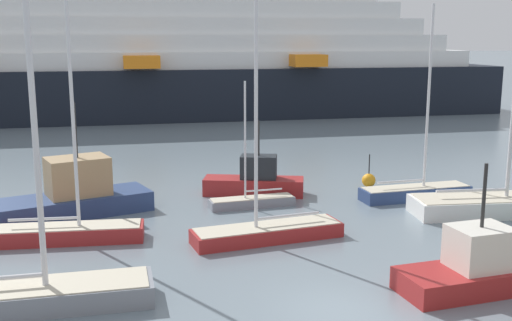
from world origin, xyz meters
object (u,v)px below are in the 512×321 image
Objects in this scene: sailboat_2 at (25,288)px; sailboat_3 at (494,202)px; sailboat_1 at (67,230)px; channel_buoy_0 at (369,180)px; sailboat_4 at (416,190)px; fishing_boat_0 at (74,195)px; fishing_boat_3 at (255,181)px; fishing_boat_2 at (484,268)px; sailboat_0 at (267,227)px; sailboat_5 at (252,200)px; cruise_ship at (56,61)px.

sailboat_2 is 20.29m from sailboat_3.
sailboat_1 is 5.18× the size of channel_buoy_0.
sailboat_4 is 16.41m from fishing_boat_0.
fishing_boat_3 is at bearing 37.12° from sailboat_1.
fishing_boat_2 is 3.37× the size of channel_buoy_0.
sailboat_4 is 11.16m from fishing_boat_2.
fishing_boat_0 is at bearing 173.85° from sailboat_3.
fishing_boat_0 is (-18.68, 3.72, 0.38)m from sailboat_3.
sailboat_0 is 1.96× the size of sailboat_5.
sailboat_5 is (8.75, 9.66, -0.33)m from sailboat_2.
sailboat_2 is 13.04m from sailboat_5.
channel_buoy_0 is at bearing -102.81° from fishing_boat_2.
sailboat_0 reaches higher than sailboat_3.
sailboat_0 is at bearing 27.97° from sailboat_2.
cruise_ship is at bearing 120.26° from channel_buoy_0.
sailboat_3 is at bearing -58.72° from channel_buoy_0.
sailboat_4 reaches higher than fishing_boat_3.
sailboat_3 reaches higher than sailboat_1.
sailboat_1 is at bearing -84.74° from cruise_ship.
sailboat_1 is at bearing -129.82° from fishing_boat_3.
sailboat_4 is 8.26m from sailboat_5.
sailboat_4 is (-2.29, 3.17, -0.07)m from sailboat_3.
sailboat_5 is 1.13× the size of fishing_boat_3.
sailboat_5 reaches higher than fishing_boat_2.
sailboat_2 is at bearing 42.49° from sailboat_5.
sailboat_3 is at bearing -60.42° from cruise_ship.
channel_buoy_0 is at bearing -143.08° from sailboat_0.
fishing_boat_3 is at bearing 155.52° from sailboat_3.
sailboat_2 is 7.78× the size of channel_buoy_0.
sailboat_0 is 10.45m from channel_buoy_0.
sailboat_3 is at bearing 156.82° from sailboat_5.
cruise_ship is at bearing -76.25° from sailboat_5.
sailboat_0 is 42.41m from cruise_ship.
sailboat_4 is at bearing -60.94° from cruise_ship.
sailboat_2 is 14.20m from fishing_boat_2.
sailboat_3 reaches higher than sailboat_4.
channel_buoy_0 is (6.91, 2.59, 0.06)m from sailboat_5.
channel_buoy_0 is at bearing 19.89° from fishing_boat_3.
fishing_boat_3 is at bearing -176.90° from channel_buoy_0.
fishing_boat_0 is at bearing -150.82° from fishing_boat_3.
fishing_boat_0 is at bearing 173.98° from sailboat_4.
sailboat_3 is 1.89× the size of sailboat_5.
channel_buoy_0 is at bearing -164.83° from sailboat_5.
sailboat_4 is at bearing 173.07° from sailboat_5.
sailboat_3 is 6.31× the size of channel_buoy_0.
sailboat_0 is 9.81m from sailboat_4.
sailboat_5 is at bearing 167.26° from sailboat_3.
fishing_boat_2 is (14.14, -1.34, 0.04)m from sailboat_2.
sailboat_5 is (-10.55, 3.40, -0.23)m from sailboat_3.
fishing_boat_3 is at bearing -76.59° from fishing_boat_2.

